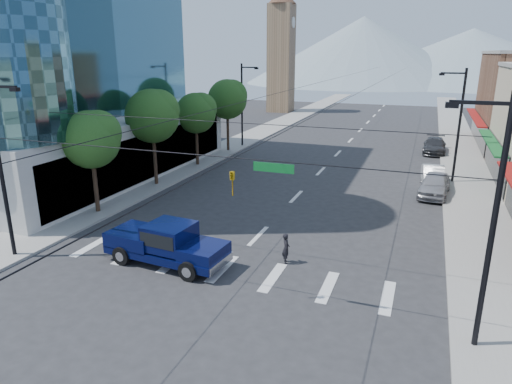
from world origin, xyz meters
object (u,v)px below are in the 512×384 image
at_px(pickup_truck, 166,243).
at_px(parked_car_near, 435,185).
at_px(pedestrian, 286,248).
at_px(parked_car_mid, 433,176).
at_px(parked_car_far, 435,146).

xyz_separation_m(pickup_truck, parked_car_near, (12.44, 16.71, -0.26)).
bearing_deg(pickup_truck, pedestrian, 26.02).
distance_m(pedestrian, parked_car_mid, 18.73).
xyz_separation_m(pickup_truck, parked_car_far, (12.44, 32.69, -0.32)).
bearing_deg(parked_car_far, parked_car_near, -88.71).
relative_size(pedestrian, parked_car_far, 0.29).
xyz_separation_m(pedestrian, parked_car_mid, (6.82, 17.44, -0.02)).
bearing_deg(parked_car_near, parked_car_far, 95.64).
distance_m(parked_car_near, parked_car_far, 15.97).
xyz_separation_m(parked_car_near, parked_car_mid, (-0.08, 2.87, -0.08)).
height_order(pickup_truck, parked_car_near, pickup_truck).
bearing_deg(pedestrian, parked_car_far, -36.74).
height_order(parked_car_near, parked_car_far, parked_car_near).
bearing_deg(parked_car_mid, parked_car_far, 85.06).
height_order(parked_car_near, parked_car_mid, parked_car_near).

